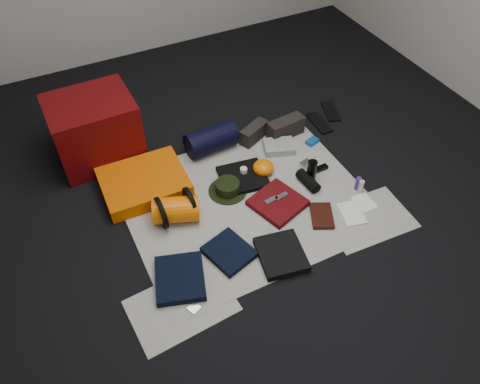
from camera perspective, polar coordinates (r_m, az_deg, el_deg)
name	(u,v)px	position (r m, az deg, el deg)	size (l,w,h in m)	color
floor	(247,203)	(3.24, 0.80, -1.31)	(4.50, 4.50, 0.02)	black
newspaper_mat	(247,201)	(3.23, 0.80, -1.16)	(1.60, 1.30, 0.01)	beige
newspaper_sheet_front_left	(182,306)	(2.77, -7.13, -13.57)	(0.58, 0.40, 0.00)	beige
newspaper_sheet_front_right	(367,219)	(3.24, 15.25, -3.17)	(0.58, 0.40, 0.00)	beige
red_cabinet	(95,130)	(3.57, -17.25, 7.29)	(0.59, 0.49, 0.49)	#550607
sleeping_pad	(144,183)	(3.34, -11.63, 1.14)	(0.58, 0.47, 0.10)	#E25C02
stuff_sack	(176,210)	(3.08, -7.80, -2.17)	(0.17, 0.17, 0.30)	#EE6703
sack_strap_left	(161,213)	(3.05, -9.58, -2.53)	(0.22, 0.22, 0.03)	black
sack_strap_right	(190,203)	(3.09, -6.11, -1.30)	(0.22, 0.22, 0.03)	black
navy_duffel	(211,139)	(3.55, -3.52, 6.43)	(0.20, 0.20, 0.38)	black
boonie_brim	(228,191)	(3.29, -1.51, 0.16)	(0.27, 0.27, 0.01)	black
boonie_crown	(228,187)	(3.26, -1.53, 0.65)	(0.17, 0.17, 0.07)	black
hiking_boot_left	(254,133)	(3.67, 1.71, 7.24)	(0.25, 0.09, 0.13)	black
hiking_boot_right	(286,128)	(3.71, 5.60, 7.81)	(0.29, 0.11, 0.15)	black
flip_flop_left	(319,123)	(3.91, 9.63, 8.33)	(0.10, 0.28, 0.02)	black
flip_flop_right	(331,111)	(4.06, 10.98, 9.66)	(0.10, 0.28, 0.02)	black
trousers_navy_a	(180,278)	(2.83, -7.33, -10.40)	(0.29, 0.33, 0.05)	black
trousers_navy_b	(229,252)	(2.93, -1.34, -7.32)	(0.24, 0.28, 0.04)	black
trousers_charcoal	(281,254)	(2.92, 5.04, -7.59)	(0.27, 0.31, 0.05)	black
black_tshirt	(243,177)	(3.37, 0.37, 1.84)	(0.32, 0.30, 0.03)	black
red_shirt	(278,203)	(3.20, 4.61, -1.32)	(0.31, 0.31, 0.04)	#50080B
orange_stuff_sack	(263,168)	(3.39, 2.86, 2.98)	(0.15, 0.15, 0.10)	#EE6703
first_aid_pouch	(279,147)	(3.60, 4.77, 5.52)	(0.23, 0.17, 0.06)	gray
water_bottle	(312,171)	(3.35, 8.72, 2.56)	(0.07, 0.07, 0.17)	black
speaker	(308,181)	(3.34, 8.30, 1.35)	(0.08, 0.08, 0.20)	black
compact_camera	(305,164)	(3.50, 7.97, 3.41)	(0.09, 0.05, 0.03)	silver
cyan_case	(312,141)	(3.70, 8.79, 6.11)	(0.10, 0.06, 0.03)	#0E488C
toiletry_purple	(358,183)	(3.37, 14.16, 1.01)	(0.04, 0.04, 0.11)	#45216D
toiletry_clear	(361,187)	(3.35, 14.51, 0.63)	(0.04, 0.04, 0.10)	#B4BAB5
paperback_book	(322,216)	(3.16, 9.94, -2.88)	(0.14, 0.22, 0.03)	black
map_booklet	(352,213)	(3.23, 13.44, -2.56)	(0.14, 0.21, 0.01)	white
map_printout	(364,203)	(3.32, 14.89, -1.25)	(0.12, 0.16, 0.01)	white
sunglasses	(321,168)	(3.49, 9.81, 2.86)	(0.11, 0.04, 0.03)	black
key_cluster	(194,308)	(2.75, -5.65, -13.87)	(0.06, 0.06, 0.01)	silver
tape_roll	(244,170)	(3.37, 0.45, 2.67)	(0.05, 0.05, 0.04)	silver
energy_bar_a	(271,200)	(3.17, 3.83, -0.98)	(0.10, 0.04, 0.01)	silver
energy_bar_b	(282,196)	(3.20, 5.08, -0.51)	(0.10, 0.04, 0.01)	silver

